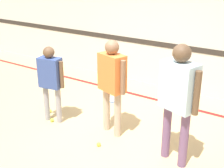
{
  "coord_description": "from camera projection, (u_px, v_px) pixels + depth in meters",
  "views": [
    {
      "loc": [
        2.8,
        -3.86,
        2.76
      ],
      "look_at": [
        0.12,
        0.11,
        0.9
      ],
      "focal_mm": 50.0,
      "sensor_mm": 36.0,
      "label": 1
    }
  ],
  "objects": [
    {
      "name": "floor_stripe",
      "position": [
        150.0,
        98.0,
        6.83
      ],
      "size": [
        14.4,
        0.1,
        0.01
      ],
      "color": "red",
      "rests_on": "ground_plane"
    },
    {
      "name": "racket_spare_on_floor",
      "position": [
        113.0,
        100.0,
        6.73
      ],
      "size": [
        0.5,
        0.38,
        0.03
      ],
      "rotation": [
        0.0,
        0.0,
        5.89
      ],
      "color": "blue",
      "rests_on": "ground_plane"
    },
    {
      "name": "person_student_left",
      "position": [
        51.0,
        77.0,
        5.54
      ],
      "size": [
        0.54,
        0.29,
        1.43
      ],
      "rotation": [
        0.0,
        0.0,
        0.18
      ],
      "color": "gray",
      "rests_on": "ground_plane"
    },
    {
      "name": "tennis_ball_by_spare_racket",
      "position": [
        119.0,
        94.0,
        6.96
      ],
      "size": [
        0.07,
        0.07,
        0.07
      ],
      "primitive_type": "sphere",
      "color": "#CCE038",
      "rests_on": "ground_plane"
    },
    {
      "name": "tennis_ball_stray_right",
      "position": [
        52.0,
        120.0,
        5.81
      ],
      "size": [
        0.07,
        0.07,
        0.07
      ],
      "primitive_type": "sphere",
      "color": "#CCE038",
      "rests_on": "ground_plane"
    },
    {
      "name": "wall_back",
      "position": [
        170.0,
        20.0,
        6.88
      ],
      "size": [
        16.0,
        0.07,
        3.2
      ],
      "color": "beige",
      "rests_on": "ground_plane"
    },
    {
      "name": "ground_plane",
      "position": [
        103.0,
        133.0,
        5.45
      ],
      "size": [
        16.0,
        16.0,
        0.0
      ],
      "primitive_type": "plane",
      "color": "tan"
    },
    {
      "name": "person_student_right",
      "position": [
        179.0,
        92.0,
        4.28
      ],
      "size": [
        0.65,
        0.41,
        1.79
      ],
      "rotation": [
        0.0,
        0.0,
        2.84
      ],
      "color": "#6B4C70",
      "rests_on": "ground_plane"
    },
    {
      "name": "tennis_ball_near_instructor",
      "position": [
        99.0,
        144.0,
        5.03
      ],
      "size": [
        0.07,
        0.07,
        0.07
      ],
      "primitive_type": "sphere",
      "color": "#CCE038",
      "rests_on": "ground_plane"
    },
    {
      "name": "tennis_ball_stray_left",
      "position": [
        50.0,
        111.0,
        6.17
      ],
      "size": [
        0.07,
        0.07,
        0.07
      ],
      "primitive_type": "sphere",
      "color": "#CCE038",
      "rests_on": "ground_plane"
    },
    {
      "name": "person_instructor",
      "position": [
        112.0,
        78.0,
        5.1
      ],
      "size": [
        0.6,
        0.38,
        1.65
      ],
      "rotation": [
        0.0,
        0.0,
        -0.3
      ],
      "color": "tan",
      "rests_on": "ground_plane"
    }
  ]
}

